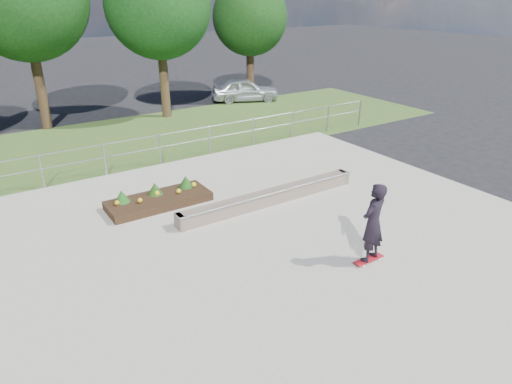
% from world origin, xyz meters
% --- Properties ---
extents(ground, '(120.00, 120.00, 0.00)m').
position_xyz_m(ground, '(0.00, 0.00, 0.00)').
color(ground, black).
rests_on(ground, ground).
extents(grass_verge, '(30.00, 8.00, 0.02)m').
position_xyz_m(grass_verge, '(0.00, 11.00, 0.01)').
color(grass_verge, '#365321').
rests_on(grass_verge, ground).
extents(concrete_slab, '(15.00, 15.00, 0.06)m').
position_xyz_m(concrete_slab, '(0.00, 0.00, 0.03)').
color(concrete_slab, '#9F9B8D').
rests_on(concrete_slab, ground).
extents(fence, '(20.06, 0.06, 1.20)m').
position_xyz_m(fence, '(0.00, 7.50, 0.77)').
color(fence, gray).
rests_on(fence, ground).
extents(tree_mid_right, '(4.90, 4.90, 7.70)m').
position_xyz_m(tree_mid_right, '(3.00, 14.00, 5.23)').
color(tree_mid_right, '#352515').
rests_on(tree_mid_right, ground).
extents(tree_far_right, '(4.20, 4.20, 6.60)m').
position_xyz_m(tree_far_right, '(9.00, 15.50, 4.48)').
color(tree_far_right, black).
rests_on(tree_far_right, ground).
extents(grind_ledge, '(6.00, 0.44, 0.43)m').
position_xyz_m(grind_ledge, '(1.39, 2.54, 0.26)').
color(grind_ledge, brown).
rests_on(grind_ledge, concrete_slab).
extents(planter_bed, '(3.00, 1.20, 0.61)m').
position_xyz_m(planter_bed, '(-1.41, 4.32, 0.24)').
color(planter_bed, black).
rests_on(planter_bed, concrete_slab).
extents(skateboarder, '(0.80, 0.59, 1.98)m').
position_xyz_m(skateboarder, '(1.47, -1.36, 1.08)').
color(skateboarder, white).
rests_on(skateboarder, concrete_slab).
extents(parked_car, '(4.10, 2.88, 1.30)m').
position_xyz_m(parked_car, '(8.21, 14.84, 0.65)').
color(parked_car, silver).
rests_on(parked_car, ground).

